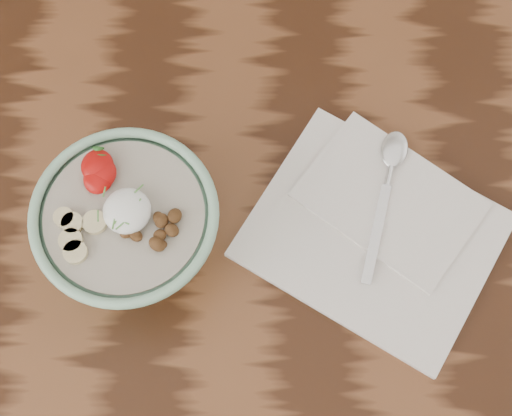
{
  "coord_description": "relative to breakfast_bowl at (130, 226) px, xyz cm",
  "views": [
    {
      "loc": [
        -6.8,
        -18.82,
        158.19
      ],
      "look_at": [
        -6.91,
        5.93,
        87.05
      ],
      "focal_mm": 50.0,
      "sensor_mm": 36.0,
      "label": 1
    }
  ],
  "objects": [
    {
      "name": "napkin",
      "position": [
        28.81,
        1.9,
        -6.19
      ],
      "size": [
        35.87,
        34.02,
        1.73
      ],
      "rotation": [
        0.0,
        0.0,
        -0.54
      ],
      "color": "white",
      "rests_on": "table"
    },
    {
      "name": "spoon",
      "position": [
        30.62,
        8.92,
        -4.74
      ],
      "size": [
        7.16,
        20.03,
        1.05
      ],
      "rotation": [
        0.0,
        0.0,
        -0.25
      ],
      "color": "silver",
      "rests_on": "napkin"
    },
    {
      "name": "table",
      "position": [
        21.1,
        -5.47,
        -16.21
      ],
      "size": [
        160.0,
        90.0,
        75.0
      ],
      "color": "black",
      "rests_on": "ground"
    },
    {
      "name": "breakfast_bowl",
      "position": [
        0.0,
        0.0,
        0.0
      ],
      "size": [
        20.48,
        20.48,
        13.46
      ],
      "rotation": [
        0.0,
        0.0,
        0.19
      ],
      "color": "#8BBB9D",
      "rests_on": "table"
    }
  ]
}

